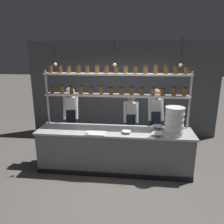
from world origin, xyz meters
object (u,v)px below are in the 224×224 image
Objects in this scene: cutting_board at (95,133)px; serving_cup_front at (149,128)px; spice_shelf_unit at (117,86)px; prep_bowl_center_front at (157,135)px; chef_left at (71,116)px; chef_center at (131,121)px; container_stack at (174,121)px; prep_bowl_near_left at (127,132)px; prep_bowl_center_back at (158,127)px; chef_right at (155,118)px.

serving_cup_front reaches higher than cutting_board.
spice_shelf_unit is 8.04× the size of cutting_board.
spice_shelf_unit is at bearing 145.99° from prep_bowl_center_front.
chef_left is 1.09× the size of chef_center.
cutting_board is at bearing -175.69° from container_stack.
prep_bowl_near_left is (-0.06, -0.90, 0.04)m from chef_center.
prep_bowl_center_front is 0.44m from prep_bowl_center_back.
chef_left is at bearing 161.92° from container_stack.
prep_bowl_center_front is (0.85, -0.58, -0.89)m from spice_shelf_unit.
prep_bowl_near_left is 0.75m from prep_bowl_center_back.
cutting_board is (-1.58, -0.12, -0.28)m from container_stack.
spice_shelf_unit is 1.06m from chef_center.
prep_bowl_center_front is 0.33m from serving_cup_front.
spice_shelf_unit is at bearing -131.22° from chef_center.
spice_shelf_unit reaches higher than chef_left.
spice_shelf_unit reaches higher than chef_center.
prep_bowl_center_back is at bearing -47.55° from chef_center.
chef_left is 1.17m from cutting_board.
chef_center is 8.08× the size of prep_bowl_near_left.
prep_bowl_center_back is (1.30, 0.46, 0.02)m from cutting_board.
serving_cup_front is at bearing -64.72° from chef_center.
spice_shelf_unit is 14.58× the size of prep_bowl_center_front.
prep_bowl_near_left is at bearing -179.06° from container_stack.
prep_bowl_center_front reaches higher than prep_bowl_near_left.
prep_bowl_center_back is at bearing -22.55° from chef_left.
chef_right is 6.81× the size of prep_bowl_center_back.
chef_center is at bearing 86.32° from prep_bowl_near_left.
chef_left is 8.85× the size of prep_bowl_near_left.
spice_shelf_unit is 30.75× the size of serving_cup_front.
prep_bowl_near_left reaches higher than cutting_board.
serving_cup_front is at bearing 23.97° from prep_bowl_near_left.
prep_bowl_center_front is 2.11× the size of serving_cup_front.
container_stack is (1.19, -0.48, -0.62)m from spice_shelf_unit.
serving_cup_front reaches higher than prep_bowl_center_back.
chef_center reaches higher than container_stack.
chef_right is (2.04, 0.14, -0.02)m from chef_left.
spice_shelf_unit reaches higher than chef_right.
chef_left is 1.47m from chef_center.
chef_center is 0.91m from prep_bowl_near_left.
serving_cup_front is at bearing -27.87° from chef_left.
container_stack is 0.57m from serving_cup_front.
chef_right is 8.71× the size of prep_bowl_near_left.
spice_shelf_unit is 5.54× the size of container_stack.
cutting_board is 1.60× the size of prep_bowl_center_back.
prep_bowl_center_back is at bearing 28.00° from prep_bowl_near_left.
chef_right is 0.98m from container_stack.
prep_bowl_near_left is at bearing -152.00° from prep_bowl_center_back.
chef_left reaches higher than prep_bowl_center_back.
serving_cup_front reaches higher than prep_bowl_near_left.
chef_right is 16.33× the size of serving_cup_front.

